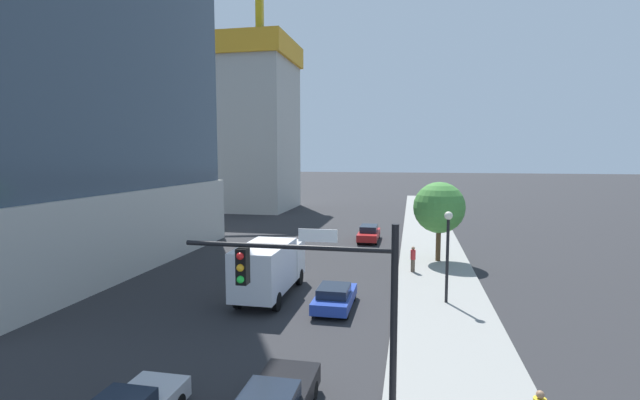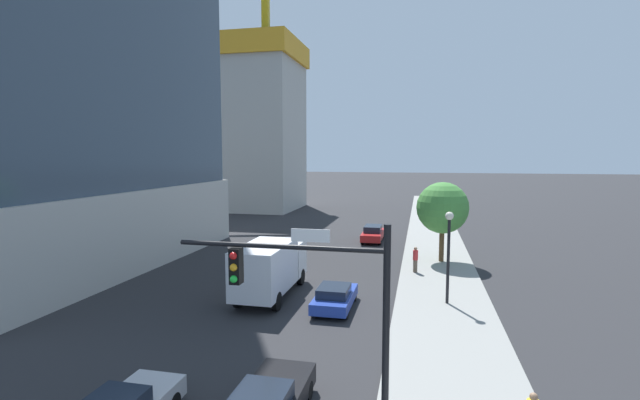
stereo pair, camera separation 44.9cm
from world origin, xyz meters
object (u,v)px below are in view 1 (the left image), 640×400
(street_lamp, at_px, (448,242))
(box_truck, at_px, (269,266))
(construction_building, at_px, (240,117))
(traffic_light_pole, at_px, (322,291))
(pedestrian_red_shirt, at_px, (413,259))
(car_blue, at_px, (335,297))
(car_red, at_px, (369,233))
(street_tree, at_px, (439,208))

(street_lamp, relative_size, box_truck, 0.69)
(construction_building, bearing_deg, box_truck, -66.65)
(traffic_light_pole, xyz_separation_m, box_truck, (-5.37, 11.85, -2.46))
(construction_building, bearing_deg, pedestrian_red_shirt, -52.80)
(pedestrian_red_shirt, bearing_deg, car_blue, -116.84)
(street_lamp, relative_size, pedestrian_red_shirt, 2.84)
(car_red, bearing_deg, street_lamp, -71.53)
(construction_building, distance_m, street_tree, 41.03)
(box_truck, xyz_separation_m, pedestrian_red_shirt, (7.95, 6.72, -0.75))
(car_red, relative_size, box_truck, 0.67)
(pedestrian_red_shirt, bearing_deg, box_truck, -139.78)
(box_truck, bearing_deg, construction_building, 113.35)
(street_lamp, height_order, box_truck, street_lamp)
(construction_building, bearing_deg, car_red, -46.17)
(construction_building, relative_size, street_lamp, 6.26)
(street_tree, xyz_separation_m, car_blue, (-5.85, -11.60, -3.49))
(construction_building, distance_m, box_truck, 44.95)
(construction_building, height_order, traffic_light_pole, construction_building)
(traffic_light_pole, xyz_separation_m, street_lamp, (4.32, 12.42, -0.80))
(traffic_light_pole, height_order, pedestrian_red_shirt, traffic_light_pole)
(construction_building, bearing_deg, street_tree, -47.50)
(traffic_light_pole, relative_size, box_truck, 0.87)
(street_lamp, relative_size, car_blue, 1.18)
(traffic_light_pole, relative_size, pedestrian_red_shirt, 3.56)
(car_blue, bearing_deg, box_truck, 162.98)
(traffic_light_pole, relative_size, street_lamp, 1.25)
(street_tree, distance_m, pedestrian_red_shirt, 5.15)
(box_truck, bearing_deg, street_tree, 46.73)
(car_blue, height_order, pedestrian_red_shirt, pedestrian_red_shirt)
(traffic_light_pole, distance_m, street_lamp, 13.18)
(construction_building, height_order, street_tree, construction_building)
(street_lamp, relative_size, car_red, 1.03)
(construction_building, bearing_deg, street_lamp, -55.59)
(traffic_light_pole, xyz_separation_m, car_blue, (-1.44, 10.64, -3.60))
(street_tree, bearing_deg, street_lamp, -90.53)
(car_blue, distance_m, box_truck, 4.27)
(traffic_light_pole, height_order, street_lamp, traffic_light_pole)
(street_lamp, xyz_separation_m, car_blue, (-5.76, -1.78, -2.80))
(construction_building, relative_size, street_tree, 5.22)
(street_lamp, distance_m, pedestrian_red_shirt, 6.83)
(street_tree, height_order, box_truck, street_tree)
(street_lamp, xyz_separation_m, box_truck, (-9.70, -0.58, -1.66))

